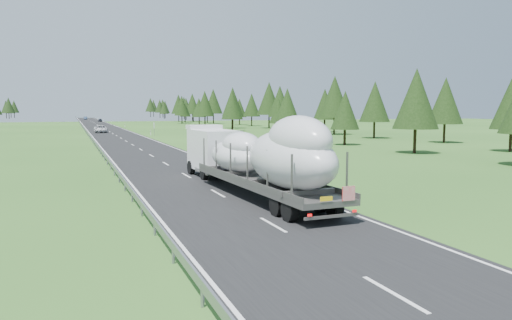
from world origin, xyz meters
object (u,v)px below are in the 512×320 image
object	(u,v)px
highway_sign	(154,126)
distant_van	(101,129)
boat_truck	(254,155)
distant_car_blue	(85,118)
distant_car_dark	(100,120)

from	to	relation	value
highway_sign	distant_van	distance (m)	18.10
boat_truck	highway_sign	bearing A→B (deg)	85.82
distant_car_blue	distant_van	bearing A→B (deg)	-89.89
boat_truck	distant_car_blue	bearing A→B (deg)	90.80
boat_truck	distant_van	size ratio (longest dim) A/B	3.60
boat_truck	distant_car_blue	world-z (taller)	boat_truck
highway_sign	distant_van	world-z (taller)	highway_sign
highway_sign	distant_car_blue	world-z (taller)	highway_sign
highway_sign	boat_truck	distance (m)	72.56
distant_car_dark	distant_car_blue	world-z (taller)	distant_car_blue
distant_van	highway_sign	bearing A→B (deg)	-58.10
distant_van	distant_car_blue	size ratio (longest dim) A/B	1.28
boat_truck	distant_car_blue	xyz separation A→B (m)	(-3.29, 234.67, -1.72)
distant_car_dark	boat_truck	bearing A→B (deg)	-86.64
boat_truck	distant_car_blue	distance (m)	234.70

